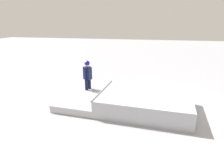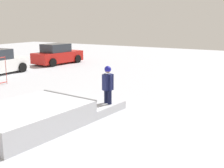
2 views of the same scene
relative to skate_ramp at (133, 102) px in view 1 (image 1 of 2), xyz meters
name	(u,v)px [view 1 (image 1 of 2)]	position (x,y,z in m)	size (l,w,h in m)	color
ground_plane	(158,110)	(-1.03, -0.12, -0.32)	(60.00, 60.00, 0.00)	#A8AAB2
skate_ramp	(133,102)	(0.00, 0.00, 0.00)	(5.60, 3.06, 0.74)	#B0B3BB
skater	(88,75)	(2.32, -1.16, 0.69)	(0.43, 0.42, 1.73)	black
skateboard	(91,96)	(2.10, -0.90, -0.24)	(0.82, 0.35, 0.09)	black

